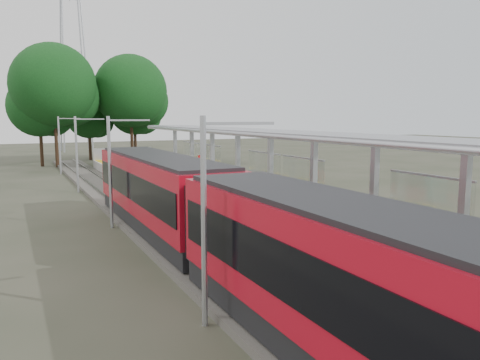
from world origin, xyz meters
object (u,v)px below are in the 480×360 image
at_px(bench_mid, 238,179).
at_px(info_pillar_far, 201,170).
at_px(train, 222,219).
at_px(litter_bin, 320,211).
at_px(bench_far, 247,179).

relative_size(bench_mid, info_pillar_far, 0.86).
height_order(train, bench_mid, train).
relative_size(info_pillar_far, litter_bin, 1.84).
xyz_separation_m(bench_far, info_pillar_far, (-1.38, 4.19, 0.18)).
distance_m(train, info_pillar_far, 16.85).
bearing_deg(litter_bin, bench_far, 80.49).
relative_size(bench_mid, bench_far, 0.90).
xyz_separation_m(bench_mid, bench_far, (0.32, -0.63, 0.06)).
height_order(bench_far, litter_bin, bench_far).
xyz_separation_m(train, litter_bin, (5.31, 1.91, -0.57)).
relative_size(bench_far, info_pillar_far, 0.96).
xyz_separation_m(train, bench_mid, (6.63, 12.34, -0.53)).
distance_m(info_pillar_far, litter_bin, 13.99).
relative_size(train, info_pillar_far, 15.57).
bearing_deg(train, bench_mid, 61.77).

